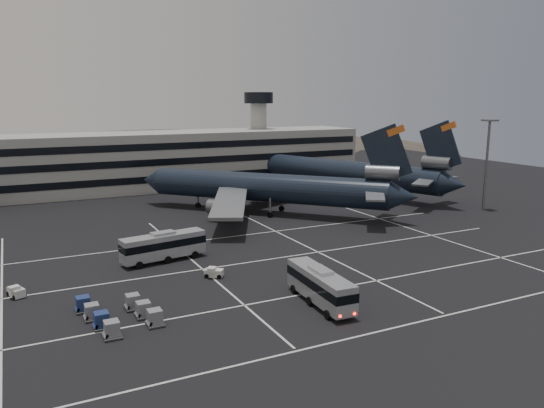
{
  "coord_description": "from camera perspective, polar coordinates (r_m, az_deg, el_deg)",
  "views": [
    {
      "loc": [
        -27.75,
        -60.63,
        22.42
      ],
      "look_at": [
        10.95,
        17.27,
        5.0
      ],
      "focal_mm": 35.0,
      "sensor_mm": 36.0,
      "label": 1
    }
  ],
  "objects": [
    {
      "name": "lightpole_right",
      "position": [
        114.83,
        22.16,
        5.19
      ],
      "size": [
        2.4,
        2.4,
        18.28
      ],
      "color": "slate",
      "rests_on": "ground"
    },
    {
      "name": "hills",
      "position": [
        237.64,
        -15.05,
        2.59
      ],
      "size": [
        352.0,
        180.0,
        44.0
      ],
      "color": "#38332B",
      "rests_on": "ground"
    },
    {
      "name": "bus_far",
      "position": [
        75.51,
        -11.6,
        -4.36
      ],
      "size": [
        12.22,
        4.68,
        4.22
      ],
      "rotation": [
        0.0,
        0.0,
        1.74
      ],
      "color": "#92949A",
      "rests_on": "ground"
    },
    {
      "name": "trijet_main",
      "position": [
        103.69,
        -0.34,
        1.79
      ],
      "size": [
        43.29,
        45.96,
        18.08
      ],
      "rotation": [
        0.0,
        0.0,
        0.74
      ],
      "color": "black",
      "rests_on": "ground"
    },
    {
      "name": "uld_cluster",
      "position": [
        57.56,
        -16.33,
        -11.21
      ],
      "size": [
        8.04,
        10.1,
        1.65
      ],
      "rotation": [
        0.0,
        0.0,
        0.2
      ],
      "color": "#2D2D30",
      "rests_on": "ground"
    },
    {
      "name": "ground",
      "position": [
        70.35,
        -1.74,
        -7.26
      ],
      "size": [
        260.0,
        260.0,
        0.0
      ],
      "primitive_type": "plane",
      "color": "black",
      "rests_on": "ground"
    },
    {
      "name": "trijet_far",
      "position": [
        125.88,
        8.33,
        3.45
      ],
      "size": [
        28.66,
        55.51,
        18.08
      ],
      "rotation": [
        0.0,
        0.0,
        0.37
      ],
      "color": "black",
      "rests_on": "ground"
    },
    {
      "name": "tug_a",
      "position": [
        68.13,
        -25.78,
        -8.48
      ],
      "size": [
        2.11,
        2.61,
        1.47
      ],
      "rotation": [
        0.0,
        0.0,
        0.37
      ],
      "color": "silver",
      "rests_on": "ground"
    },
    {
      "name": "lane_markings",
      "position": [
        71.35,
        -1.29,
        -6.99
      ],
      "size": [
        90.0,
        55.62,
        0.01
      ],
      "color": "silver",
      "rests_on": "ground"
    },
    {
      "name": "tug_b",
      "position": [
        68.34,
        -6.18,
        -7.32
      ],
      "size": [
        2.64,
        2.43,
        1.46
      ],
      "rotation": [
        0.0,
        0.0,
        0.95
      ],
      "color": "silver",
      "rests_on": "ground"
    },
    {
      "name": "terminal",
      "position": [
        134.98,
        -15.7,
        4.31
      ],
      "size": [
        125.0,
        26.0,
        24.0
      ],
      "color": "gray",
      "rests_on": "ground"
    },
    {
      "name": "bus_near",
      "position": [
        59.26,
        5.22,
        -8.63
      ],
      "size": [
        3.45,
        11.75,
        4.1
      ],
      "rotation": [
        0.0,
        0.0,
        -0.05
      ],
      "color": "#92949A",
      "rests_on": "ground"
    }
  ]
}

